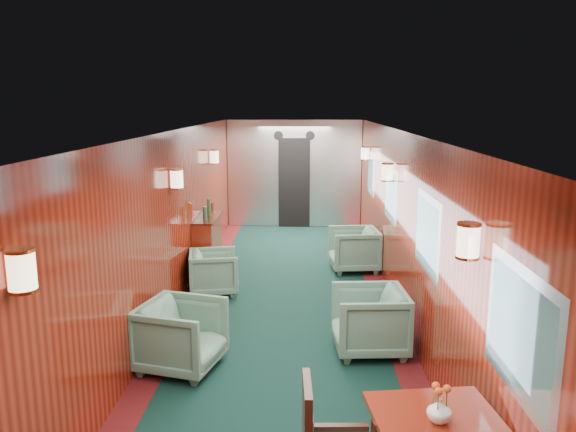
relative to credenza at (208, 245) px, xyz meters
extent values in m
plane|color=black|center=(1.34, -2.24, -0.48)|extent=(12.00, 12.00, 0.00)
cube|color=white|center=(1.34, -2.24, 1.87)|extent=(3.00, 12.00, 0.10)
cube|color=white|center=(1.34, -2.24, 1.88)|extent=(1.20, 12.00, 0.06)
cube|color=maroon|center=(1.34, 3.76, 0.72)|extent=(3.00, 0.10, 2.40)
cube|color=maroon|center=(-0.16, -2.24, 0.72)|extent=(0.10, 12.00, 2.40)
cube|color=maroon|center=(2.84, -2.24, 0.72)|extent=(0.10, 12.00, 2.40)
cube|color=#450D0F|center=(-0.01, -2.24, -0.48)|extent=(0.30, 12.00, 0.01)
cube|color=#450D0F|center=(2.69, -2.24, -0.48)|extent=(0.30, 12.00, 0.01)
cube|color=silver|center=(1.34, 3.68, 0.72)|extent=(2.98, 0.12, 2.38)
cube|color=black|center=(1.34, 3.60, 0.52)|extent=(0.70, 0.06, 2.00)
cylinder|color=black|center=(0.99, 3.61, 1.57)|extent=(0.20, 0.04, 0.20)
cylinder|color=black|center=(1.69, 3.61, 1.57)|extent=(0.20, 0.04, 0.20)
cube|color=#AAACB1|center=(2.83, -5.74, 0.97)|extent=(0.02, 1.10, 0.80)
cube|color=#4A6E6F|center=(2.82, -5.74, 0.97)|extent=(0.01, 0.96, 0.66)
cube|color=#AAACB1|center=(2.83, -3.24, 0.97)|extent=(0.02, 1.10, 0.80)
cube|color=#4A6E6F|center=(2.82, -3.24, 0.97)|extent=(0.01, 0.96, 0.66)
cube|color=#AAACB1|center=(2.83, -0.74, 0.97)|extent=(0.02, 1.10, 0.80)
cube|color=#4A6E6F|center=(2.82, -0.74, 0.97)|extent=(0.01, 0.96, 0.66)
cube|color=#AAACB1|center=(2.83, 1.76, 0.97)|extent=(0.02, 1.10, 0.80)
cube|color=#4A6E6F|center=(2.82, 1.76, 0.97)|extent=(0.01, 0.96, 0.66)
cylinder|color=beige|center=(-0.06, -5.74, 1.32)|extent=(0.16, 0.16, 0.24)
cylinder|color=#AC7130|center=(-0.06, -5.74, 1.20)|extent=(0.17, 0.17, 0.02)
cylinder|color=beige|center=(2.74, -4.94, 1.32)|extent=(0.16, 0.16, 0.24)
cylinder|color=#AC7130|center=(2.74, -4.94, 1.20)|extent=(0.17, 0.17, 0.02)
cylinder|color=beige|center=(-0.06, -1.74, 1.32)|extent=(0.16, 0.16, 0.24)
cylinder|color=#AC7130|center=(-0.06, -1.74, 1.20)|extent=(0.17, 0.17, 0.02)
cylinder|color=beige|center=(2.74, -0.94, 1.32)|extent=(0.16, 0.16, 0.24)
cylinder|color=#AC7130|center=(2.74, -0.94, 1.20)|extent=(0.17, 0.17, 0.02)
cylinder|color=beige|center=(-0.06, 1.26, 1.32)|extent=(0.16, 0.16, 0.24)
cylinder|color=#AC7130|center=(-0.06, 1.26, 1.20)|extent=(0.17, 0.17, 0.02)
cylinder|color=beige|center=(2.74, 2.06, 1.32)|extent=(0.16, 0.16, 0.24)
cylinder|color=#AC7130|center=(2.74, 2.06, 1.20)|extent=(0.17, 0.17, 0.02)
cube|color=black|center=(1.61, -5.62, 0.27)|extent=(0.07, 0.41, 0.58)
cube|color=black|center=(1.82, -5.38, 0.12)|extent=(0.41, 0.07, 0.04)
cube|color=maroon|center=(0.00, 0.00, -0.02)|extent=(0.31, 1.04, 0.94)
cube|color=black|center=(0.01, 0.00, 0.45)|extent=(0.33, 1.06, 0.02)
cylinder|color=#224529|center=(0.02, -0.26, 0.57)|extent=(0.07, 0.07, 0.22)
cylinder|color=#224529|center=(0.02, 0.10, 0.60)|extent=(0.06, 0.06, 0.28)
cylinder|color=#AC7130|center=(0.02, 0.31, 0.55)|extent=(0.08, 0.08, 0.18)
imported|color=silver|center=(2.41, -5.68, 0.43)|extent=(0.17, 0.17, 0.16)
imported|color=#214D3E|center=(0.30, -3.36, -0.12)|extent=(0.97, 0.96, 0.73)
imported|color=#214D3E|center=(0.26, -0.97, -0.16)|extent=(0.82, 0.80, 0.64)
imported|color=#214D3E|center=(2.31, -2.89, -0.12)|extent=(0.86, 0.83, 0.73)
imported|color=#214D3E|center=(2.40, 0.26, -0.13)|extent=(0.86, 0.84, 0.72)
camera|label=1|loc=(1.59, -8.82, 2.27)|focal=35.00mm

